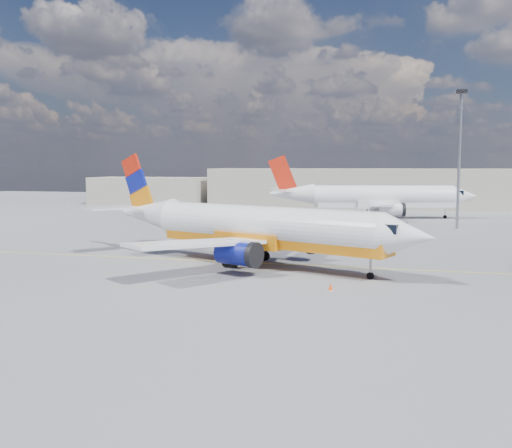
# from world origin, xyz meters

# --- Properties ---
(ground) EXTENTS (240.00, 240.00, 0.00)m
(ground) POSITION_xyz_m (0.00, 0.00, 0.00)
(ground) COLOR #5B5B60
(ground) RESTS_ON ground
(taxi_line) EXTENTS (70.00, 0.15, 0.01)m
(taxi_line) POSITION_xyz_m (0.00, 3.00, 0.01)
(taxi_line) COLOR yellow
(taxi_line) RESTS_ON ground
(terminal_main) EXTENTS (70.00, 14.00, 8.00)m
(terminal_main) POSITION_xyz_m (5.00, 75.00, 4.00)
(terminal_main) COLOR #B0A998
(terminal_main) RESTS_ON ground
(terminal_annex) EXTENTS (26.00, 10.00, 6.00)m
(terminal_annex) POSITION_xyz_m (-45.00, 72.00, 3.00)
(terminal_annex) COLOR #B0A998
(terminal_annex) RESTS_ON ground
(main_jet) EXTENTS (32.65, 24.69, 9.98)m
(main_jet) POSITION_xyz_m (-2.53, 2.01, 3.33)
(main_jet) COLOR white
(main_jet) RESTS_ON ground
(second_jet) EXTENTS (34.45, 26.34, 10.40)m
(second_jet) POSITION_xyz_m (5.74, 49.38, 3.47)
(second_jet) COLOR white
(second_jet) RESTS_ON ground
(traffic_cone) EXTENTS (0.39, 0.39, 0.55)m
(traffic_cone) POSITION_xyz_m (5.16, -6.63, 0.27)
(traffic_cone) COLOR white
(traffic_cone) RESTS_ON ground
(floodlight_mast) EXTENTS (1.38, 1.38, 18.84)m
(floodlight_mast) POSITION_xyz_m (17.26, 36.79, 11.29)
(floodlight_mast) COLOR gray
(floodlight_mast) RESTS_ON ground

